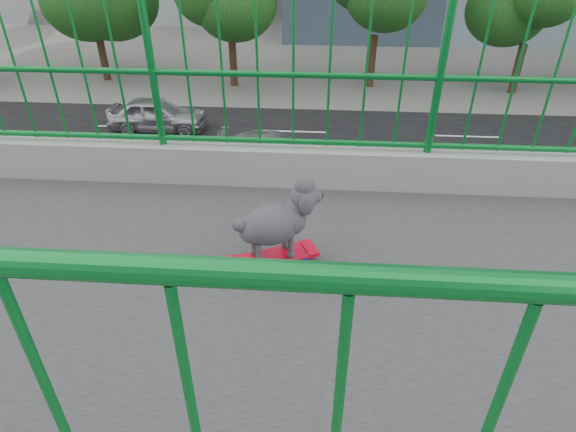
# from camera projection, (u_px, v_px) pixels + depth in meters

# --- Properties ---
(road) EXTENTS (18.00, 90.00, 0.02)m
(road) POSITION_uv_depth(u_px,v_px,m) (285.00, 196.00, 17.33)
(road) COLOR black
(road) RESTS_ON ground
(railing) EXTENTS (3.00, 24.00, 1.42)m
(railing) POSITION_uv_depth(u_px,v_px,m) (89.00, 267.00, 2.53)
(railing) COLOR gray
(railing) RESTS_ON footbridge
(skateboard) EXTENTS (0.37, 0.56, 0.07)m
(skateboard) POSITION_uv_depth(u_px,v_px,m) (273.00, 258.00, 2.85)
(skateboard) COLOR red
(skateboard) RESTS_ON footbridge
(poodle) EXTENTS (0.35, 0.51, 0.45)m
(poodle) POSITION_uv_depth(u_px,v_px,m) (277.00, 221.00, 2.72)
(poodle) COLOR #2F2C32
(poodle) RESTS_ON skateboard
(car_3) EXTENTS (1.83, 4.51, 1.31)m
(car_3) POSITION_uv_depth(u_px,v_px,m) (274.00, 149.00, 19.20)
(car_3) COLOR #98989D
(car_3) RESTS_ON ground
(car_4) EXTENTS (1.81, 4.50, 1.53)m
(car_4) POSITION_uv_depth(u_px,v_px,m) (157.00, 114.00, 22.17)
(car_4) COLOR #98989D
(car_4) RESTS_ON ground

